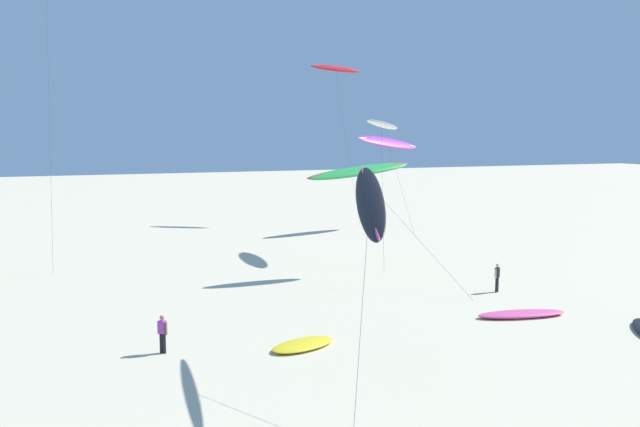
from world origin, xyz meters
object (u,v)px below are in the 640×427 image
at_px(flying_kite_1, 388,143).
at_px(person_foreground_walker, 497,276).
at_px(flying_kite_9, 359,171).
at_px(grounded_kite_3, 303,344).
at_px(flying_kite_5, 381,124).
at_px(flying_kite_8, 335,69).
at_px(person_near_left, 163,332).
at_px(flying_kite_0, 370,200).
at_px(grounded_kite_2, 521,314).

xyz_separation_m(flying_kite_1, person_foreground_walker, (-5.92, -25.88, -7.50)).
height_order(flying_kite_9, grounded_kite_3, flying_kite_9).
height_order(flying_kite_5, flying_kite_8, flying_kite_8).
height_order(flying_kite_1, flying_kite_9, flying_kite_1).
bearing_deg(grounded_kite_3, flying_kite_1, 57.20).
bearing_deg(flying_kite_1, flying_kite_8, 102.47).
relative_size(flying_kite_9, person_near_left, 5.66).
distance_m(flying_kite_1, flying_kite_8, 11.77).
relative_size(flying_kite_0, flying_kite_9, 1.12).
bearing_deg(grounded_kite_2, flying_kite_8, 81.22).
relative_size(flying_kite_1, grounded_kite_2, 1.94).
height_order(flying_kite_0, flying_kite_8, flying_kite_8).
bearing_deg(person_foreground_walker, flying_kite_0, -144.83).
bearing_deg(grounded_kite_2, person_near_left, 177.10).
bearing_deg(flying_kite_1, flying_kite_9, -122.22).
distance_m(flying_kite_5, person_foreground_walker, 17.71).
xyz_separation_m(flying_kite_8, person_near_left, (-24.25, -38.65, -15.23)).
xyz_separation_m(flying_kite_0, person_foreground_walker, (12.79, 9.02, -5.91)).
relative_size(grounded_kite_3, person_foreground_walker, 2.09).
relative_size(flying_kite_1, flying_kite_8, 0.56).
height_order(flying_kite_1, flying_kite_5, flying_kite_5).
relative_size(grounded_kite_2, grounded_kite_3, 1.36).
bearing_deg(flying_kite_8, grounded_kite_2, -98.78).
bearing_deg(person_foreground_walker, flying_kite_8, 83.39).
relative_size(flying_kite_0, person_foreground_walker, 6.17).
bearing_deg(flying_kite_8, flying_kite_0, -111.08).
relative_size(flying_kite_0, flying_kite_5, 0.99).
xyz_separation_m(grounded_kite_2, grounded_kite_3, (-12.22, -0.54, -0.03)).
xyz_separation_m(flying_kite_1, person_near_left, (-26.17, -29.97, -7.52)).
xyz_separation_m(flying_kite_9, grounded_kite_2, (3.55, -12.51, -6.78)).
bearing_deg(flying_kite_9, grounded_kite_3, -123.59).
height_order(flying_kite_8, person_near_left, flying_kite_8).
xyz_separation_m(flying_kite_1, grounded_kite_3, (-20.25, -31.43, -8.31)).
height_order(flying_kite_5, flying_kite_9, flying_kite_5).
bearing_deg(grounded_kite_2, flying_kite_5, 84.61).
distance_m(flying_kite_5, grounded_kite_3, 26.98).
distance_m(flying_kite_8, grounded_kite_2, 43.12).
distance_m(flying_kite_9, grounded_kite_3, 17.08).
relative_size(flying_kite_1, flying_kite_9, 1.00).
bearing_deg(flying_kite_5, flying_kite_9, -125.38).
distance_m(flying_kite_5, person_near_left, 29.27).
xyz_separation_m(flying_kite_9, person_foreground_walker, (5.66, -7.50, -5.99)).
relative_size(flying_kite_5, grounded_kite_3, 2.98).
bearing_deg(flying_kite_9, grounded_kite_2, -74.17).
height_order(flying_kite_0, person_foreground_walker, flying_kite_0).
relative_size(flying_kite_1, person_foreground_walker, 5.53).
relative_size(flying_kite_5, person_near_left, 6.40).
relative_size(flying_kite_5, person_foreground_walker, 6.24).
xyz_separation_m(flying_kite_0, person_near_left, (-7.45, 4.93, -5.93)).
bearing_deg(grounded_kite_2, grounded_kite_3, -177.46).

